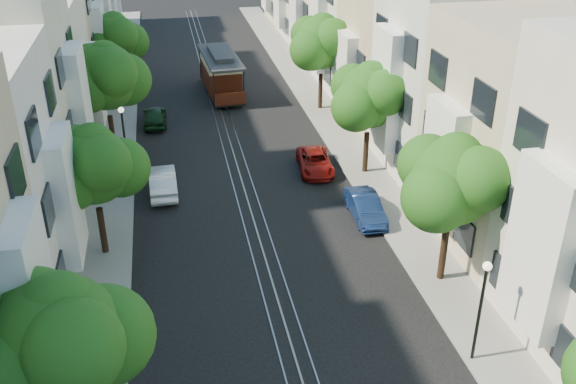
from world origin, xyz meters
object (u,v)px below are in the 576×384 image
tree_w_c (106,78)px  lamp_east (482,297)px  tree_e_c (370,98)px  parked_car_w_far (155,116)px  tree_e_d (322,43)px  cable_car (221,71)px  lamp_west (124,132)px  parked_car_e_mid (365,207)px  tree_w_a (61,344)px  parked_car_e_far (315,162)px  tree_e_b (454,183)px  tree_w_d (115,40)px  tree_w_b (94,168)px  parked_car_w_mid (163,182)px

tree_w_c → lamp_east: (13.44, -20.98, -2.22)m
tree_e_c → parked_car_w_far: (-11.98, 10.19, -3.95)m
tree_e_c → tree_e_d: tree_e_d is taller
tree_w_c → cable_car: tree_w_c is taller
tree_e_c → lamp_west: bearing=171.5°
parked_car_e_mid → parked_car_w_far: (-10.32, 15.34, 0.02)m
tree_w_a → tree_w_c: size_ratio=0.94×
tree_w_a → lamp_east: bearing=8.6°
tree_e_d → parked_car_e_far: bearing=-105.7°
parked_car_w_far → lamp_west: bearing=80.0°
tree_e_b → parked_car_w_far: tree_e_b is taller
tree_w_d → lamp_east: 34.73m
tree_w_b → parked_car_w_far: tree_w_b is taller
tree_e_c → tree_w_d: size_ratio=1.00×
tree_e_b → lamp_west: size_ratio=1.61×
tree_w_d → parked_car_e_mid: size_ratio=1.69×
tree_e_b → tree_w_d: 30.60m
tree_w_b → parked_car_e_far: tree_w_b is taller
cable_car → tree_w_a: bearing=-106.1°
lamp_east → tree_w_c: bearing=122.6°
tree_e_b → tree_w_a: size_ratio=1.00×
tree_w_b → lamp_east: (13.44, -9.98, -1.55)m
tree_w_b → tree_w_d: bearing=90.0°
lamp_east → cable_car: (-5.80, 31.92, -1.03)m
lamp_west → parked_car_e_mid: size_ratio=1.08×
tree_w_d → parked_car_w_far: 7.43m
lamp_west → tree_w_a: bearing=-92.4°
parked_car_e_mid → parked_car_w_far: 18.49m
cable_car → parked_car_w_mid: (-4.90, -16.21, -1.14)m
tree_e_b → cable_car: 27.93m
lamp_east → parked_car_e_mid: bearing=93.7°
tree_e_d → tree_w_c: tree_w_c is taller
tree_e_b → tree_e_c: 11.00m
tree_e_c → tree_w_a: bearing=-128.7°
tree_e_c → lamp_east: bearing=-93.4°
tree_e_d → lamp_west: (-13.56, -8.98, -2.02)m
tree_e_d → parked_car_w_mid: tree_e_d is taller
tree_e_c → cable_car: bearing=113.0°
tree_e_d → parked_car_w_mid: bearing=-136.0°
tree_w_c → tree_w_d: size_ratio=1.09×
parked_car_e_far → tree_e_c: bearing=-11.0°
tree_e_d → parked_car_e_far: 11.39m
parked_car_e_far → parked_car_w_mid: parked_car_w_mid is taller
cable_car → lamp_west: bearing=-119.4°
cable_car → parked_car_e_mid: bearing=-79.8°
tree_w_a → parked_car_w_mid: 18.40m
tree_w_a → tree_w_b: (-0.00, 12.00, -0.34)m
tree_e_c → parked_car_e_far: 5.02m
tree_w_d → parked_car_e_far: 19.47m
tree_e_b → tree_w_b: bearing=160.9°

